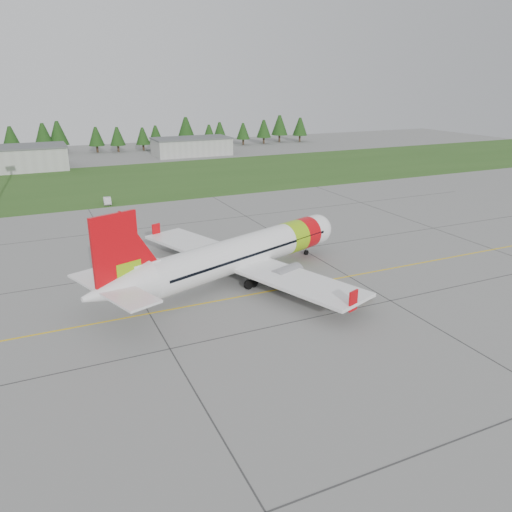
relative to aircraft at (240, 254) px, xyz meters
name	(u,v)px	position (x,y,z in m)	size (l,w,h in m)	color
ground	(313,318)	(2.52, -12.96, -3.24)	(320.00, 320.00, 0.00)	gray
aircraft	(240,254)	(0.00, 0.00, 0.00)	(35.59, 33.83, 11.23)	white
follow_me_car	(356,284)	(8.95, -11.33, -1.28)	(1.58, 1.34, 3.92)	#F8A90D
service_van	(107,194)	(-8.49, 46.91, -1.20)	(1.42, 1.34, 4.08)	silver
grass_strip	(139,180)	(2.52, 69.04, -3.22)	(320.00, 50.00, 0.03)	#30561E
taxi_guideline	(277,290)	(2.52, -4.96, -3.23)	(120.00, 0.25, 0.02)	gold
hangar_west	(3,160)	(-27.48, 97.04, -0.24)	(32.00, 14.00, 6.00)	#A8A8A3
hangar_east	(192,147)	(27.52, 105.04, -0.64)	(24.00, 12.00, 5.20)	#A8A8A3
treeline	(102,137)	(2.52, 125.04, 1.76)	(160.00, 8.00, 10.00)	#1C3F14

